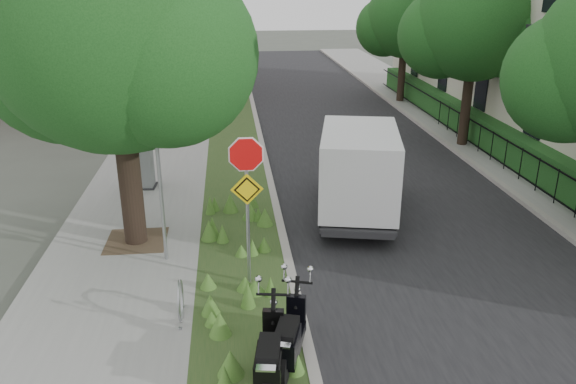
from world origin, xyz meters
name	(u,v)px	position (x,y,z in m)	size (l,w,h in m)	color
ground	(321,298)	(0.00, 0.00, 0.00)	(120.00, 120.00, 0.00)	#4C5147
sidewalk_near	(159,155)	(-4.25, 10.00, 0.06)	(3.50, 60.00, 0.12)	gray
verge	(236,152)	(-1.50, 10.00, 0.06)	(2.00, 60.00, 0.12)	#2B4A1F
kerb_near	(263,151)	(-0.50, 10.00, 0.07)	(0.20, 60.00, 0.13)	#9E9991
road	(357,150)	(3.00, 10.00, 0.01)	(7.00, 60.00, 0.01)	black
kerb_far	(449,146)	(6.50, 10.00, 0.07)	(0.20, 60.00, 0.13)	#9E9991
footpath_far	(492,144)	(8.20, 10.00, 0.06)	(3.20, 60.00, 0.12)	gray
street_tree_main	(111,38)	(-4.08, 2.86, 4.80)	(6.21, 5.54, 7.66)	black
bare_post	(159,174)	(-3.20, 1.80, 2.12)	(0.08, 0.08, 4.00)	#A5A8AD
bike_hoop	(180,300)	(-2.70, -0.60, 0.50)	(0.06, 0.78, 0.77)	#A5A8AD
sign_assembly	(247,181)	(-1.40, 0.58, 2.33)	(0.94, 0.08, 3.22)	#A5A8AD
fence_far	(468,130)	(7.20, 10.00, 0.67)	(0.04, 24.00, 1.00)	black
hedge_far	(486,129)	(7.90, 10.00, 0.67)	(1.00, 24.00, 1.10)	#1B4518
brick_building	(74,14)	(-9.50, 22.00, 4.21)	(9.40, 10.40, 8.30)	maroon
far_tree_b	(473,27)	(6.94, 10.05, 4.37)	(4.83, 4.31, 6.56)	black
far_tree_c	(404,22)	(6.94, 18.04, 3.95)	(4.37, 3.89, 5.93)	black
scooter_near	(270,363)	(-1.22, -2.63, 0.55)	(0.58, 1.86, 0.89)	black
scooter_far	(289,343)	(-0.87, -2.12, 0.53)	(0.70, 1.74, 0.85)	black
box_truck	(358,167)	(1.62, 4.05, 1.36)	(2.69, 4.86, 2.08)	#262628
utility_cabinet	(138,168)	(-4.43, 6.56, 0.73)	(0.99, 0.70, 1.27)	#262628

